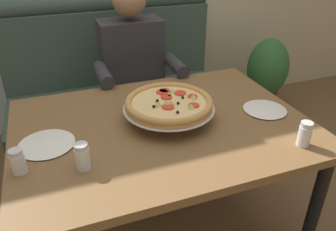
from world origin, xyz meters
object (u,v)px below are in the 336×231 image
(shaker_parmesan, at_px, (18,163))
(potted_plant, at_px, (267,73))
(pizza, at_px, (169,104))
(shaker_oregano, at_px, (83,158))
(shaker_pepper_flakes, at_px, (304,136))
(dining_table, at_px, (162,137))
(plate_near_right, at_px, (265,108))
(plate_near_left, at_px, (46,143))
(diner_main, at_px, (136,72))
(booth_bench, at_px, (120,99))

(shaker_parmesan, bearing_deg, potted_plant, 31.03)
(pizza, bearing_deg, shaker_oregano, -151.56)
(shaker_parmesan, distance_m, shaker_pepper_flakes, 1.13)
(dining_table, relative_size, potted_plant, 1.94)
(shaker_oregano, height_order, plate_near_right, shaker_oregano)
(shaker_pepper_flakes, bearing_deg, plate_near_left, 159.88)
(diner_main, height_order, shaker_parmesan, diner_main)
(booth_bench, height_order, shaker_parmesan, booth_bench)
(dining_table, height_order, potted_plant, dining_table)
(dining_table, relative_size, shaker_oregano, 12.45)
(pizza, bearing_deg, potted_plant, 37.57)
(shaker_oregano, height_order, potted_plant, shaker_oregano)
(plate_near_left, bearing_deg, booth_bench, 62.02)
(dining_table, height_order, plate_near_left, plate_near_left)
(shaker_oregano, bearing_deg, dining_table, 28.44)
(diner_main, bearing_deg, shaker_parmesan, -128.78)
(booth_bench, distance_m, shaker_oregano, 1.30)
(diner_main, xyz_separation_m, pizza, (-0.03, -0.68, 0.10))
(shaker_oregano, relative_size, plate_near_right, 0.51)
(diner_main, xyz_separation_m, shaker_oregano, (-0.46, -0.91, 0.06))
(plate_near_right, xyz_separation_m, potted_plant, (0.84, 1.10, -0.35))
(shaker_pepper_flakes, bearing_deg, potted_plant, 58.48)
(booth_bench, relative_size, potted_plant, 2.23)
(booth_bench, height_order, dining_table, booth_bench)
(pizza, relative_size, shaker_pepper_flakes, 3.93)
(shaker_oregano, distance_m, plate_near_right, 0.93)
(diner_main, distance_m, shaker_parmesan, 1.10)
(booth_bench, relative_size, plate_near_right, 7.29)
(plate_near_left, bearing_deg, dining_table, 0.48)
(pizza, distance_m, plate_near_left, 0.57)
(diner_main, height_order, potted_plant, diner_main)
(dining_table, height_order, shaker_parmesan, shaker_parmesan)
(shaker_parmesan, bearing_deg, shaker_pepper_flakes, -11.25)
(plate_near_left, bearing_deg, diner_main, 50.31)
(shaker_pepper_flakes, height_order, plate_near_left, shaker_pepper_flakes)
(shaker_pepper_flakes, relative_size, plate_near_left, 0.46)
(shaker_parmesan, bearing_deg, booth_bench, 61.15)
(booth_bench, bearing_deg, shaker_pepper_flakes, -69.79)
(shaker_oregano, xyz_separation_m, potted_plant, (1.75, 1.25, -0.38))
(shaker_parmesan, xyz_separation_m, shaker_pepper_flakes, (1.11, -0.22, 0.00))
(shaker_pepper_flakes, bearing_deg, booth_bench, 110.21)
(booth_bench, height_order, potted_plant, booth_bench)
(shaker_pepper_flakes, bearing_deg, shaker_oregano, 169.57)
(shaker_parmesan, bearing_deg, diner_main, 51.22)
(booth_bench, distance_m, pizza, 1.03)
(plate_near_right, bearing_deg, shaker_parmesan, -175.29)
(pizza, height_order, plate_near_right, pizza)
(shaker_parmesan, xyz_separation_m, plate_near_left, (0.10, 0.15, -0.03))
(diner_main, bearing_deg, booth_bench, 104.62)
(shaker_pepper_flakes, distance_m, plate_near_right, 0.32)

